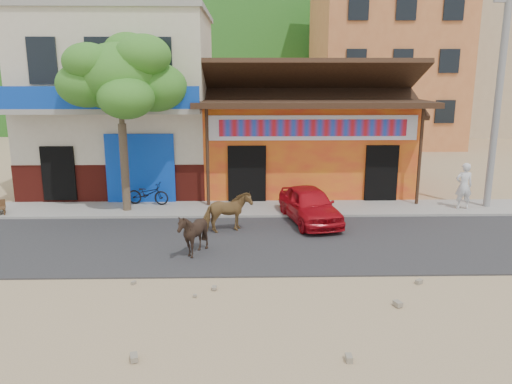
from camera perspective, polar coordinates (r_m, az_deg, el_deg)
ground at (r=12.10m, az=1.06°, el=-9.77°), size 120.00×120.00×0.00m
road at (r=14.42m, az=0.66°, el=-5.80°), size 60.00×5.00×0.04m
sidewalk at (r=17.76m, az=0.28°, el=-1.97°), size 60.00×2.00×0.12m
dance_club at (r=21.47m, az=5.36°, el=5.39°), size 8.00×6.00×3.60m
cafe_building at (r=21.75m, az=-14.87°, el=9.61°), size 7.00×6.00×7.00m
apartment_front at (r=36.39m, az=14.29°, el=14.92°), size 9.00×9.00×12.00m
apartment_rear at (r=45.08m, az=23.50°, el=12.59°), size 8.00×8.00×10.00m
hillside at (r=81.44m, az=-1.00°, el=18.45°), size 100.00×40.00×24.00m
tree at (r=17.49m, az=-15.07°, el=7.55°), size 3.00×3.00×6.00m
utility_pole at (r=19.20m, az=26.00°, el=10.15°), size 0.24×0.24×8.00m
cow_tan at (r=15.18m, az=-3.28°, el=-2.34°), size 1.59×1.15×1.22m
cow_dark at (r=13.30m, az=-7.22°, el=-4.75°), size 1.39×1.33×1.21m
red_car at (r=16.26m, az=6.14°, el=-1.46°), size 2.03×3.60×1.16m
scooter at (r=18.48m, az=-12.26°, el=-0.18°), size 1.60×0.77×0.81m
pedestrian at (r=18.88m, az=22.66°, el=0.65°), size 0.61×0.41×1.64m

